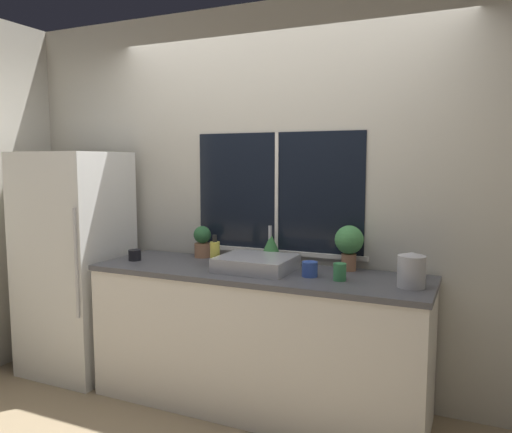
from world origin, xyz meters
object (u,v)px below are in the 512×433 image
at_px(mug_blue, 310,269).
at_px(mug_black, 135,255).
at_px(soap_bottle, 215,253).
at_px(mug_green, 340,272).
at_px(sink, 256,263).
at_px(potted_plant_left, 202,241).
at_px(mug_white, 420,270).
at_px(kettle, 411,270).
at_px(potted_plant_center, 271,249).
at_px(potted_plant_right, 349,243).
at_px(refrigerator, 75,263).

distance_m(mug_blue, mug_black, 1.29).
height_order(soap_bottle, mug_green, soap_bottle).
relative_size(sink, potted_plant_left, 2.04).
bearing_deg(mug_green, soap_bottle, 176.39).
xyz_separation_m(soap_bottle, mug_white, (1.29, 0.19, -0.04)).
xyz_separation_m(mug_green, kettle, (0.40, 0.01, 0.05)).
height_order(potted_plant_center, mug_blue, potted_plant_center).
bearing_deg(mug_white, soap_bottle, -171.42).
relative_size(potted_plant_left, potted_plant_right, 0.79).
height_order(sink, mug_white, sink).
relative_size(refrigerator, soap_bottle, 7.98).
relative_size(potted_plant_right, soap_bottle, 1.39).
height_order(refrigerator, kettle, refrigerator).
bearing_deg(potted_plant_center, potted_plant_right, 0.00).
distance_m(potted_plant_center, mug_blue, 0.46).
bearing_deg(soap_bottle, refrigerator, -177.86).
distance_m(potted_plant_left, kettle, 1.53).
bearing_deg(potted_plant_left, mug_black, -141.26).
relative_size(sink, kettle, 2.35).
bearing_deg(mug_black, potted_plant_right, 11.68).
xyz_separation_m(refrigerator, kettle, (2.47, -0.00, 0.17)).
distance_m(potted_plant_left, soap_bottle, 0.34).
relative_size(mug_white, mug_black, 1.10).
height_order(potted_plant_left, mug_blue, potted_plant_left).
relative_size(refrigerator, sink, 3.58).
relative_size(potted_plant_left, potted_plant_center, 1.11).
bearing_deg(refrigerator, mug_blue, 0.43).
xyz_separation_m(mug_blue, mug_white, (0.62, 0.23, 0.00)).
xyz_separation_m(refrigerator, potted_plant_center, (1.50, 0.28, 0.18)).
distance_m(refrigerator, mug_blue, 1.88).
bearing_deg(mug_blue, soap_bottle, 177.41).
height_order(mug_blue, kettle, kettle).
bearing_deg(soap_bottle, kettle, -2.04).
xyz_separation_m(potted_plant_right, mug_white, (0.44, -0.04, -0.13)).
relative_size(potted_plant_center, soap_bottle, 0.98).
distance_m(sink, soap_bottle, 0.31).
height_order(sink, kettle, sink).
distance_m(potted_plant_center, kettle, 1.01).
distance_m(sink, mug_blue, 0.38).
distance_m(potted_plant_right, mug_green, 0.32).
xyz_separation_m(mug_white, kettle, (-0.02, -0.24, 0.05)).
xyz_separation_m(refrigerator, mug_black, (0.58, -0.02, 0.11)).
relative_size(mug_black, kettle, 0.45).
xyz_separation_m(sink, mug_white, (0.99, 0.19, 0.00)).
xyz_separation_m(potted_plant_left, mug_blue, (0.91, -0.27, -0.07)).
xyz_separation_m(potted_plant_left, kettle, (1.51, -0.28, -0.02)).
relative_size(mug_blue, kettle, 0.48).
xyz_separation_m(soap_bottle, mug_blue, (0.68, -0.03, -0.04)).
bearing_deg(mug_white, potted_plant_left, 178.44).
relative_size(potted_plant_left, mug_black, 2.59).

